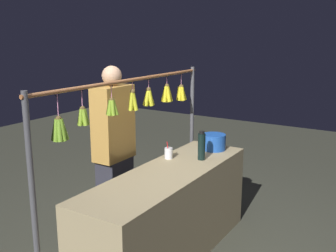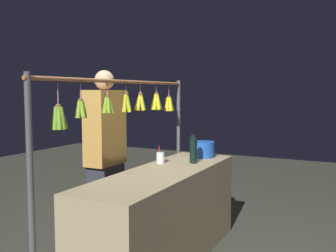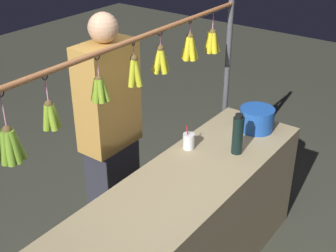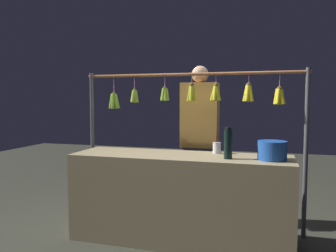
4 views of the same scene
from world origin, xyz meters
name	(u,v)px [view 1 (image 1 of 4)]	position (x,y,z in m)	size (l,w,h in m)	color
market_counter	(168,215)	(0.00, 0.00, 0.42)	(2.08, 0.60, 0.84)	tan
display_rack	(133,123)	(-0.02, -0.39, 1.23)	(2.36, 0.12, 1.67)	#4C4C51
water_bottle	(202,146)	(-0.46, 0.09, 0.97)	(0.07, 0.07, 0.28)	black
blue_bucket	(214,142)	(-0.83, 0.05, 0.92)	(0.25, 0.25, 0.17)	#1E4EAA
drink_cup	(169,153)	(-0.32, -0.20, 0.89)	(0.08, 0.08, 0.17)	silver
vendor_person	(114,155)	(-0.06, -0.67, 0.86)	(0.41, 0.22, 1.74)	#2D2D38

